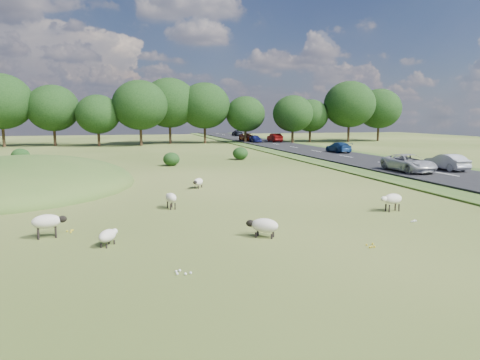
% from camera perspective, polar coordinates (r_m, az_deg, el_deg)
% --- Properties ---
extents(ground, '(160.00, 160.00, 0.00)m').
position_cam_1_polar(ground, '(40.93, -8.50, 1.66)').
color(ground, '#324C18').
rests_on(ground, ground).
extents(mound, '(16.00, 20.00, 4.00)m').
position_cam_1_polar(mound, '(33.60, -27.64, -0.66)').
color(mound, '#33561E').
rests_on(mound, ground).
extents(road, '(8.00, 150.00, 0.25)m').
position_cam_1_polar(road, '(56.23, 11.00, 3.53)').
color(road, black).
rests_on(road, ground).
extents(treeline, '(96.28, 14.66, 11.70)m').
position_cam_1_polar(treeline, '(75.95, -12.47, 9.56)').
color(treeline, black).
rests_on(treeline, ground).
extents(shrubs, '(24.85, 8.64, 1.50)m').
position_cam_1_polar(shrubs, '(46.30, -13.83, 3.16)').
color(shrubs, black).
rests_on(shrubs, ground).
extents(sheep_0, '(1.33, 1.08, 0.77)m').
position_cam_1_polar(sheep_0, '(16.99, 3.18, -6.06)').
color(sheep_0, beige).
rests_on(sheep_0, ground).
extents(sheep_1, '(1.35, 0.73, 0.95)m').
position_cam_1_polar(sheep_1, '(18.46, -24.29, -5.07)').
color(sheep_1, beige).
rests_on(sheep_1, ground).
extents(sheep_2, '(0.85, 1.10, 0.62)m').
position_cam_1_polar(sheep_2, '(16.63, -17.20, -7.08)').
color(sheep_2, beige).
rests_on(sheep_2, ground).
extents(sheep_3, '(0.96, 1.19, 0.68)m').
position_cam_1_polar(sheep_3, '(28.73, -5.61, -0.25)').
color(sheep_3, beige).
rests_on(sheep_3, ground).
extents(sheep_4, '(1.29, 0.68, 0.91)m').
position_cam_1_polar(sheep_4, '(22.85, 19.64, -2.41)').
color(sheep_4, beige).
rests_on(sheep_4, ground).
extents(sheep_5, '(0.68, 1.18, 0.82)m').
position_cam_1_polar(sheep_5, '(22.47, -9.20, -2.35)').
color(sheep_5, beige).
rests_on(sheep_5, ground).
extents(car_0, '(1.90, 4.68, 1.36)m').
position_cam_1_polar(car_0, '(105.41, -0.38, 6.30)').
color(car_0, black).
rests_on(car_0, road).
extents(car_1, '(1.46, 4.18, 1.38)m').
position_cam_1_polar(car_1, '(40.56, 25.81, 2.19)').
color(car_1, '#9A9CA2').
rests_on(car_1, road).
extents(car_2, '(2.44, 5.30, 1.47)m').
position_cam_1_polar(car_2, '(82.30, 1.06, 5.76)').
color(car_2, '#962C10').
rests_on(car_2, road).
extents(car_3, '(1.84, 4.52, 1.31)m').
position_cam_1_polar(car_3, '(56.56, 13.00, 4.29)').
color(car_3, navy).
rests_on(car_3, road).
extents(car_5, '(1.53, 3.81, 1.30)m').
position_cam_1_polar(car_5, '(77.58, 2.07, 5.54)').
color(car_5, navy).
rests_on(car_5, road).
extents(car_6, '(1.62, 4.64, 1.53)m').
position_cam_1_polar(car_6, '(79.03, 4.66, 5.65)').
color(car_6, maroon).
rests_on(car_6, road).
extents(car_7, '(2.38, 5.17, 1.44)m').
position_cam_1_polar(car_7, '(38.12, 21.56, 2.14)').
color(car_7, silver).
rests_on(car_7, road).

